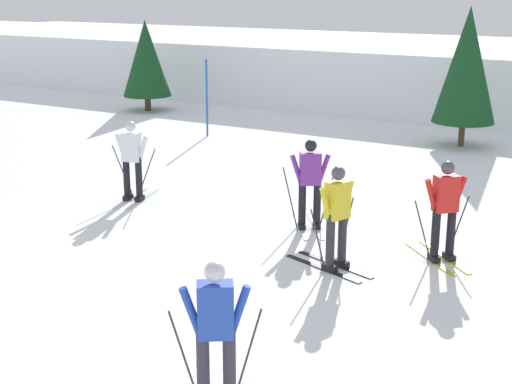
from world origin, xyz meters
The scene contains 10 objects.
ground_plane centered at (0.00, 0.00, 0.00)m, with size 120.00×120.00×0.00m, color white.
far_snow_ridge centered at (0.00, 21.38, 1.10)m, with size 80.00×8.92×2.20m, color white.
skier_yellow centered at (3.13, 3.93, 0.92)m, with size 1.64×0.96×1.71m.
skier_blue centered at (3.76, -0.43, 0.92)m, with size 1.22×1.52×1.71m.
skier_white centered at (-2.18, 5.30, 0.92)m, with size 0.97×1.64×1.71m.
skier_purple centered at (1.85, 5.54, 0.92)m, with size 1.23×1.52×1.71m.
skier_red centered at (4.49, 5.17, 0.92)m, with size 1.41×1.37×1.71m.
trail_marker_pole centered at (-4.75, 11.79, 1.15)m, with size 0.06×0.06×2.30m, color #1E56AD.
conifer_far_left centered at (2.21, 14.29, 2.28)m, with size 1.74×1.74×3.87m.
conifer_far_right centered at (-9.23, 14.54, 1.87)m, with size 1.72×1.72×3.21m.
Camera 1 is at (7.77, -6.31, 4.45)m, focal length 52.11 mm.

